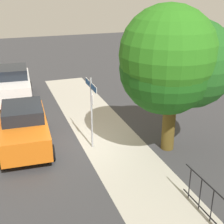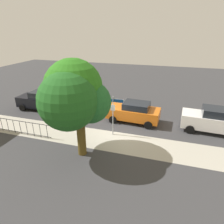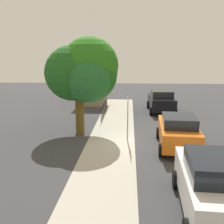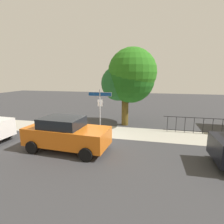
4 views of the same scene
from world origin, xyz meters
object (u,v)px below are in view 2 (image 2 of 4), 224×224
object	(u,v)px
shade_tree	(75,96)
car_black	(42,100)
car_white	(213,120)
car_orange	(134,112)
street_sign	(113,108)

from	to	relation	value
shade_tree	car_black	distance (m)	8.74
car_white	car_orange	size ratio (longest dim) A/B	1.01
street_sign	car_orange	bearing A→B (deg)	-111.71
car_black	shade_tree	bearing A→B (deg)	139.85
car_black	street_sign	bearing A→B (deg)	160.47
car_white	car_black	world-z (taller)	car_white
shade_tree	car_orange	bearing A→B (deg)	-116.07
shade_tree	street_sign	bearing A→B (deg)	-120.13
shade_tree	car_white	distance (m)	10.27
car_black	car_white	bearing A→B (deg)	178.89
car_white	shade_tree	bearing A→B (deg)	34.78
shade_tree	car_orange	xyz separation A→B (m)	(-2.52, -5.15, -2.78)
car_black	car_orange	bearing A→B (deg)	178.54
street_sign	car_orange	distance (m)	3.02
car_white	car_black	size ratio (longest dim) A/B	1.02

